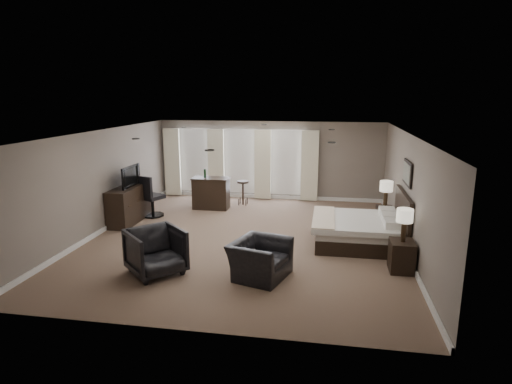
% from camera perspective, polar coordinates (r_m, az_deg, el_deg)
% --- Properties ---
extents(room, '(7.60, 8.60, 2.64)m').
position_cam_1_polar(room, '(10.24, -1.48, 0.63)').
color(room, brown).
rests_on(room, ground).
extents(window_bay, '(5.25, 0.20, 2.30)m').
position_cam_1_polar(window_bay, '(14.41, -2.22, 3.87)').
color(window_bay, silver).
rests_on(window_bay, room).
extents(bed, '(2.02, 1.93, 1.29)m').
position_cam_1_polar(bed, '(10.31, 12.86, -3.38)').
color(bed, silver).
rests_on(bed, ground).
extents(nightstand_near, '(0.47, 0.57, 0.62)m').
position_cam_1_polar(nightstand_near, '(9.15, 18.83, -8.09)').
color(nightstand_near, black).
rests_on(nightstand_near, ground).
extents(nightstand_far, '(0.42, 0.52, 0.56)m').
position_cam_1_polar(nightstand_far, '(11.88, 16.72, -3.23)').
color(nightstand_far, black).
rests_on(nightstand_far, ground).
extents(lamp_near, '(0.32, 0.32, 0.67)m').
position_cam_1_polar(lamp_near, '(8.94, 19.14, -4.22)').
color(lamp_near, beige).
rests_on(lamp_near, nightstand_near).
extents(lamp_far, '(0.34, 0.34, 0.70)m').
position_cam_1_polar(lamp_far, '(11.73, 16.92, -0.27)').
color(lamp_far, beige).
rests_on(lamp_far, nightstand_far).
extents(wall_art, '(0.04, 0.96, 0.56)m').
position_cam_1_polar(wall_art, '(10.19, 19.48, 2.41)').
color(wall_art, slate).
rests_on(wall_art, room).
extents(dresser, '(0.55, 1.72, 1.00)m').
position_cam_1_polar(dresser, '(12.36, -16.53, -1.56)').
color(dresser, black).
rests_on(dresser, ground).
extents(tv, '(0.58, 1.01, 0.13)m').
position_cam_1_polar(tv, '(12.23, -16.70, 1.00)').
color(tv, black).
rests_on(tv, dresser).
extents(armchair_near, '(1.03, 1.28, 0.97)m').
position_cam_1_polar(armchair_near, '(8.35, 0.53, -8.11)').
color(armchair_near, black).
rests_on(armchair_near, ground).
extents(armchair_far, '(1.34, 1.35, 1.01)m').
position_cam_1_polar(armchair_far, '(8.70, -13.23, -7.45)').
color(armchair_far, black).
rests_on(armchair_far, ground).
extents(bar_counter, '(1.12, 0.58, 0.98)m').
position_cam_1_polar(bar_counter, '(13.26, -6.00, -0.14)').
color(bar_counter, black).
rests_on(bar_counter, ground).
extents(bar_stool_left, '(0.44, 0.44, 0.78)m').
position_cam_1_polar(bar_stool_left, '(14.35, -7.66, 0.40)').
color(bar_stool_left, black).
rests_on(bar_stool_left, ground).
extents(bar_stool_right, '(0.46, 0.46, 0.78)m').
position_cam_1_polar(bar_stool_right, '(13.67, -1.75, -0.11)').
color(bar_stool_right, black).
rests_on(bar_stool_right, ground).
extents(desk_chair, '(0.82, 0.82, 1.22)m').
position_cam_1_polar(desk_chair, '(12.69, -13.68, -0.49)').
color(desk_chair, black).
rests_on(desk_chair, ground).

